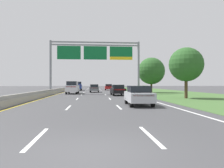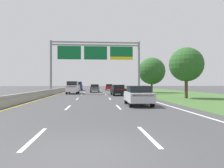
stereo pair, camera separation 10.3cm
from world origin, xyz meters
name	(u,v)px [view 2 (the right image)]	position (x,y,z in m)	size (l,w,h in m)	color
ground_plane	(94,93)	(0.00, 35.00, 0.00)	(220.00, 220.00, 0.00)	#3D3D3F
lane_striping	(94,93)	(0.00, 34.54, 0.00)	(11.96, 106.00, 0.01)	white
grass_verge_right	(168,93)	(13.95, 35.00, 0.01)	(14.00, 110.00, 0.02)	#3D602D
median_barrier_concrete	(57,91)	(-6.60, 35.00, 0.35)	(0.60, 110.00, 0.85)	#99968E
overhead_sign_gantry	(96,56)	(0.30, 31.16, 6.35)	(15.06, 0.42, 8.86)	gray
pickup_truck_blue	(78,86)	(-3.94, 50.45, 1.07)	(2.08, 5.43, 2.20)	navy
car_silver_right_lane_sedan	(138,95)	(3.57, 11.68, 0.82)	(1.94, 4.45, 1.57)	#B2B5BA
car_white_left_lane_suv	(73,87)	(-3.55, 32.12, 1.10)	(2.01, 4.75, 2.11)	silver
car_black_right_lane_sedan	(118,90)	(3.54, 26.46, 0.82)	(1.94, 4.45, 1.57)	black
car_grey_centre_lane_sedan	(95,88)	(0.19, 38.56, 0.82)	(1.91, 4.44, 1.57)	slate
car_red_right_lane_sedan	(109,87)	(3.93, 51.76, 0.82)	(1.94, 4.45, 1.57)	maroon
roadside_tree_near	(186,65)	(10.81, 19.24, 3.97)	(3.99, 3.99, 5.98)	#4C3823
roadside_tree_mid	(152,71)	(10.96, 35.30, 4.12)	(5.09, 5.09, 6.68)	#4C3823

